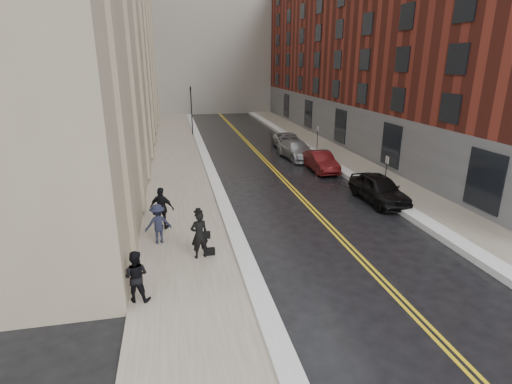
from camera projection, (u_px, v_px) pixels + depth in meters
name	position (u px, v px, depth m)	size (l,w,h in m)	color
ground	(303.00, 266.00, 15.78)	(160.00, 160.00, 0.00)	black
sidewalk_left	(178.00, 168.00, 29.75)	(4.00, 64.00, 0.15)	gray
sidewalk_right	(347.00, 160.00, 32.39)	(3.00, 64.00, 0.15)	gray
lane_stripe_a	(268.00, 165.00, 31.12)	(0.12, 64.00, 0.01)	gold
lane_stripe_b	(271.00, 164.00, 31.16)	(0.12, 64.00, 0.01)	gold
snow_ridge_left	(209.00, 166.00, 30.18)	(0.70, 60.80, 0.26)	white
snow_ridge_right	(325.00, 160.00, 32.00)	(0.85, 60.80, 0.30)	white
building_right	(406.00, 46.00, 37.76)	(14.00, 50.00, 18.00)	maroon
traffic_signal	(191.00, 107.00, 42.19)	(0.18, 0.15, 5.20)	black
parking_sign_near	(386.00, 170.00, 24.34)	(0.06, 0.35, 2.23)	black
parking_sign_far	(318.00, 136.00, 35.49)	(0.06, 0.35, 2.23)	black
car_black	(379.00, 189.00, 22.69)	(1.87, 4.64, 1.58)	black
car_maroon	(321.00, 161.00, 29.17)	(1.50, 4.31, 1.42)	#4D0D0F
car_silver_near	(296.00, 150.00, 32.95)	(2.05, 5.04, 1.46)	#93969A
car_silver_far	(288.00, 141.00, 36.51)	(2.33, 5.05, 1.40)	#9A9CA1
pedestrian_main	(199.00, 235.00, 15.85)	(0.72, 0.47, 1.97)	black
pedestrian_a	(136.00, 276.00, 13.00)	(0.86, 0.67, 1.78)	black
pedestrian_b	(158.00, 224.00, 17.19)	(1.14, 0.66, 1.77)	#1B1E31
pedestrian_c	(162.00, 208.00, 18.60)	(1.19, 0.50, 2.03)	black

